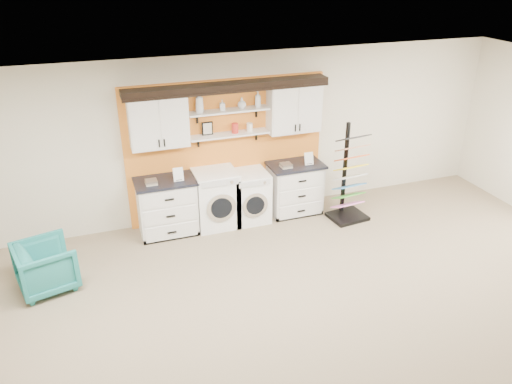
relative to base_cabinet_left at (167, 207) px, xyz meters
name	(u,v)px	position (x,y,z in m)	size (l,w,h in m)	color
floor	(329,370)	(1.13, -3.64, -0.48)	(10.00, 10.00, 0.00)	gray
ceiling	(350,131)	(1.13, -3.64, 2.32)	(10.00, 10.00, 0.00)	white
wall_back	(226,138)	(1.13, 0.36, 0.92)	(10.00, 10.00, 0.00)	beige
accent_panel	(227,150)	(1.13, 0.32, 0.72)	(3.40, 0.07, 2.40)	orange
upper_cabinet_left	(158,121)	(0.00, 0.15, 1.40)	(0.90, 0.35, 0.84)	white
upper_cabinet_right	(294,107)	(2.26, 0.15, 1.40)	(0.90, 0.35, 0.84)	white
shelf_lower	(229,134)	(1.13, 0.16, 1.05)	(1.32, 0.28, 0.03)	white
shelf_upper	(229,111)	(1.13, 0.16, 1.45)	(1.32, 0.28, 0.03)	white
crown_molding	(228,86)	(1.13, 0.17, 1.85)	(3.30, 0.41, 0.13)	black
picture_frame	(207,128)	(0.78, 0.21, 1.18)	(0.18, 0.02, 0.22)	black
canister_red	(235,128)	(1.23, 0.16, 1.15)	(0.11, 0.11, 0.16)	red
canister_cream	(250,127)	(1.48, 0.16, 1.14)	(0.10, 0.10, 0.14)	silver
base_cabinet_left	(167,207)	(0.00, 0.00, 0.00)	(0.97, 0.66, 0.95)	white
base_cabinet_right	(295,188)	(2.26, 0.00, -0.01)	(0.94, 0.66, 0.92)	white
washer	(216,198)	(0.82, 0.00, 0.02)	(0.70, 0.71, 0.98)	white
dryer	(249,196)	(1.40, 0.00, -0.03)	(0.63, 0.71, 0.88)	white
sample_rack	(349,190)	(3.04, -0.52, 0.06)	(0.67, 0.58, 1.69)	black
armchair	(46,266)	(-1.84, -0.96, -0.14)	(0.73, 0.75, 0.68)	#1E7876
soap_bottle_a	(199,102)	(0.66, 0.16, 1.64)	(0.13, 0.13, 0.33)	silver
soap_bottle_b	(222,105)	(1.03, 0.16, 1.56)	(0.08, 0.08, 0.17)	silver
soap_bottle_c	(242,103)	(1.35, 0.16, 1.56)	(0.14, 0.14, 0.18)	silver
soap_bottle_d	(258,99)	(1.62, 0.16, 1.60)	(0.10, 0.10, 0.26)	silver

